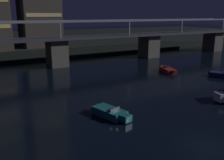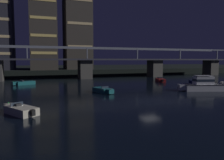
% 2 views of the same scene
% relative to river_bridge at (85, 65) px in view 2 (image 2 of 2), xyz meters
% --- Properties ---
extents(ground_plane, '(400.00, 400.00, 0.00)m').
position_rel_river_bridge_xyz_m(ground_plane, '(0.00, -38.87, -4.17)').
color(ground_plane, black).
extents(far_riverbank, '(240.00, 80.00, 2.20)m').
position_rel_river_bridge_xyz_m(far_riverbank, '(0.00, 48.01, -3.07)').
color(far_riverbank, black).
rests_on(far_riverbank, ground).
extents(river_bridge, '(102.36, 6.40, 9.38)m').
position_rel_river_bridge_xyz_m(river_bridge, '(0.00, 0.00, 0.00)').
color(river_bridge, '#4C4944').
rests_on(river_bridge, ground).
extents(tower_west_tall, '(9.04, 13.65, 29.42)m').
position_rel_river_bridge_xyz_m(tower_west_tall, '(-10.97, 18.79, 12.59)').
color(tower_west_tall, '#38332D').
rests_on(tower_west_tall, far_riverbank).
extents(tower_central, '(9.70, 10.32, 41.75)m').
position_rel_river_bridge_xyz_m(tower_central, '(1.63, 18.96, 18.75)').
color(tower_central, '#38332D').
rests_on(tower_central, far_riverbank).
extents(cabin_cruiser_near_left, '(9.33, 5.03, 2.79)m').
position_rel_river_bridge_xyz_m(cabin_cruiser_near_left, '(14.36, -33.44, -3.12)').
color(cabin_cruiser_near_left, silver).
rests_on(cabin_cruiser_near_left, ground).
extents(speedboat_near_center, '(2.71, 5.20, 1.16)m').
position_rel_river_bridge_xyz_m(speedboat_near_center, '(-3.72, -29.31, -3.76)').
color(speedboat_near_center, '#196066').
rests_on(speedboat_near_center, ground).
extents(speedboat_mid_left, '(3.52, 4.89, 1.16)m').
position_rel_river_bridge_xyz_m(speedboat_mid_left, '(21.87, -23.85, -3.76)').
color(speedboat_mid_left, '#19234C').
rests_on(speedboat_mid_left, ground).
extents(speedboat_mid_center, '(3.68, 4.84, 1.16)m').
position_rel_river_bridge_xyz_m(speedboat_mid_center, '(-16.40, -40.75, -3.76)').
color(speedboat_mid_center, beige).
rests_on(speedboat_mid_center, ground).
extents(speedboat_mid_right, '(2.89, 5.15, 1.16)m').
position_rel_river_bridge_xyz_m(speedboat_mid_right, '(16.11, -16.02, -3.76)').
color(speedboat_mid_right, maroon).
rests_on(speedboat_mid_right, ground).
extents(speedboat_far_center, '(5.10, 3.06, 1.16)m').
position_rel_river_bridge_xyz_m(speedboat_far_center, '(-16.73, -11.58, -3.76)').
color(speedboat_far_center, '#196066').
rests_on(speedboat_far_center, ground).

